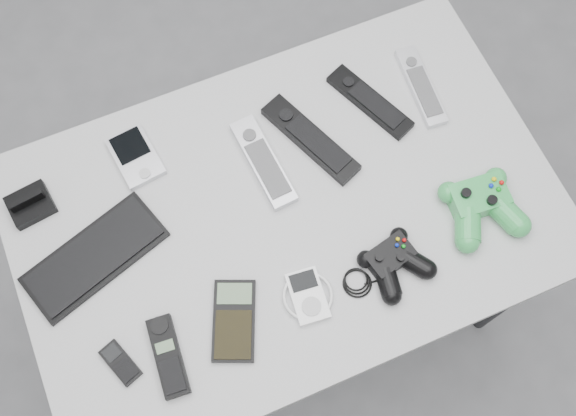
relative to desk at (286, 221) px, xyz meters
name	(u,v)px	position (x,y,z in m)	size (l,w,h in m)	color
floor	(306,296)	(0.05, -0.03, -0.68)	(3.50, 3.50, 0.00)	slate
desk	(286,221)	(0.00, 0.00, 0.00)	(1.10, 0.71, 0.74)	#A3A4A6
pda_keyboard	(95,256)	(-0.39, 0.06, 0.07)	(0.28, 0.12, 0.02)	black
dock_bracket	(29,203)	(-0.48, 0.21, 0.09)	(0.08, 0.07, 0.05)	black
pda	(136,157)	(-0.24, 0.23, 0.07)	(0.08, 0.13, 0.02)	silver
remote_silver_a	(263,162)	(0.00, 0.11, 0.08)	(0.05, 0.22, 0.02)	silver
remote_black_a	(310,139)	(0.11, 0.12, 0.08)	(0.06, 0.24, 0.02)	black
remote_black_b	(370,101)	(0.27, 0.16, 0.07)	(0.05, 0.21, 0.02)	black
remote_silver_b	(421,86)	(0.38, 0.15, 0.07)	(0.05, 0.20, 0.02)	silver
mobile_phone	(120,363)	(-0.41, -0.16, 0.07)	(0.04, 0.09, 0.01)	black
cordless_handset	(168,356)	(-0.32, -0.19, 0.08)	(0.05, 0.15, 0.02)	black
calculator	(234,321)	(-0.18, -0.17, 0.07)	(0.08, 0.16, 0.02)	black
mp3_player	(308,296)	(-0.03, -0.18, 0.07)	(0.10, 0.11, 0.02)	white
controller_black	(394,261)	(0.15, -0.19, 0.09)	(0.22, 0.14, 0.04)	black
controller_green	(482,204)	(0.36, -0.15, 0.09)	(0.16, 0.17, 0.05)	green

